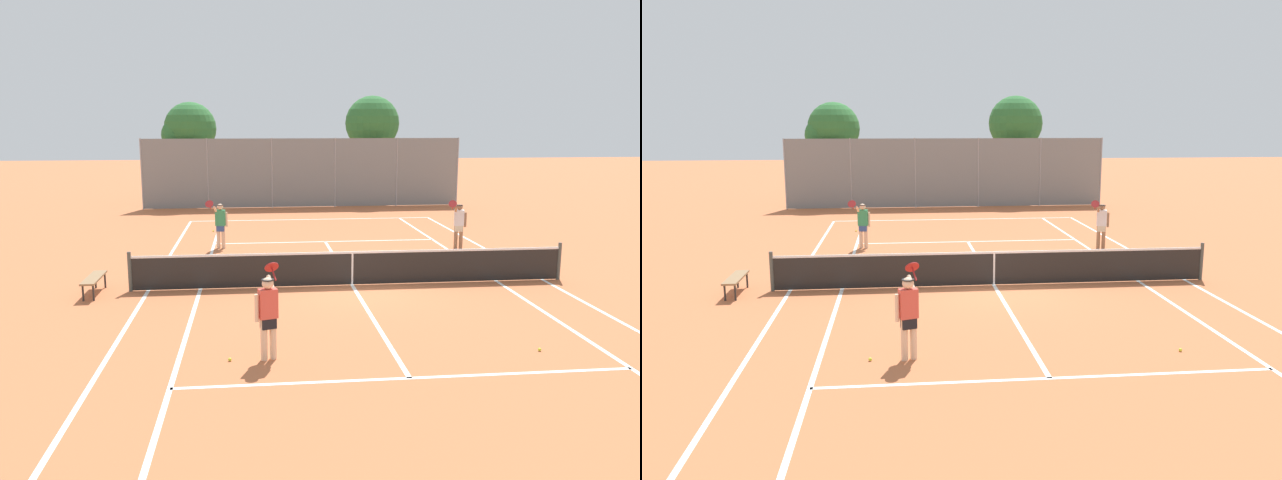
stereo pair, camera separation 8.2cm
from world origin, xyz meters
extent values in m
plane|color=#BC663D|center=(0.00, 0.00, 0.00)|extent=(120.00, 120.00, 0.00)
cube|color=white|center=(0.00, 11.90, 0.00)|extent=(11.00, 0.10, 0.01)
cube|color=white|center=(-5.50, 0.00, 0.00)|extent=(0.10, 23.80, 0.01)
cube|color=white|center=(5.50, 0.00, 0.00)|extent=(0.10, 23.80, 0.01)
cube|color=white|center=(-4.13, 0.00, 0.00)|extent=(0.10, 23.80, 0.01)
cube|color=white|center=(4.13, 0.00, 0.00)|extent=(0.10, 23.80, 0.01)
cube|color=white|center=(0.00, -6.40, 0.00)|extent=(8.26, 0.10, 0.01)
cube|color=white|center=(0.00, 6.40, 0.00)|extent=(8.26, 0.10, 0.01)
cube|color=white|center=(0.00, 0.00, 0.00)|extent=(0.10, 12.80, 0.01)
cylinder|color=#474C47|center=(-5.95, 0.00, 0.53)|extent=(0.10, 0.10, 1.07)
cylinder|color=#474C47|center=(5.95, 0.00, 0.53)|extent=(0.10, 0.10, 1.07)
cube|color=black|center=(0.00, 0.00, 0.46)|extent=(11.90, 0.02, 0.89)
cube|color=white|center=(0.00, 0.00, 0.92)|extent=(11.90, 0.03, 0.06)
cube|color=white|center=(0.00, 0.00, 0.44)|extent=(0.05, 0.03, 0.89)
cylinder|color=beige|center=(-2.52, -5.28, 0.41)|extent=(0.13, 0.13, 0.82)
cylinder|color=beige|center=(-2.35, -5.22, 0.41)|extent=(0.13, 0.13, 0.82)
cube|color=black|center=(-2.43, -5.25, 0.74)|extent=(0.32, 0.26, 0.24)
cube|color=#D84C3F|center=(-2.43, -5.25, 1.10)|extent=(0.38, 0.29, 0.56)
sphere|color=beige|center=(-2.43, -5.25, 1.49)|extent=(0.22, 0.22, 0.22)
cylinder|color=black|center=(-2.43, -5.25, 1.56)|extent=(0.23, 0.23, 0.02)
cylinder|color=beige|center=(-2.64, -5.31, 1.04)|extent=(0.08, 0.08, 0.52)
cylinder|color=beige|center=(-2.35, -5.08, 1.39)|extent=(0.21, 0.46, 0.35)
cylinder|color=maroon|center=(-2.31, -4.79, 1.55)|extent=(0.11, 0.25, 0.22)
cylinder|color=maroon|center=(-2.34, -4.67, 1.66)|extent=(0.33, 0.27, 0.23)
cylinder|color=beige|center=(-3.75, 5.54, 0.41)|extent=(0.13, 0.13, 0.82)
cylinder|color=beige|center=(-3.93, 5.57, 0.41)|extent=(0.13, 0.13, 0.82)
cube|color=#334C8C|center=(-3.84, 5.56, 0.74)|extent=(0.30, 0.22, 0.24)
cube|color=#338C59|center=(-3.84, 5.56, 1.10)|extent=(0.37, 0.25, 0.56)
sphere|color=beige|center=(-3.84, 5.56, 1.49)|extent=(0.22, 0.22, 0.22)
cylinder|color=black|center=(-3.84, 5.56, 1.56)|extent=(0.23, 0.23, 0.02)
cylinder|color=beige|center=(-3.62, 5.52, 1.04)|extent=(0.08, 0.08, 0.52)
cylinder|color=beige|center=(-3.99, 5.44, 1.39)|extent=(0.15, 0.46, 0.35)
cylinder|color=maroon|center=(-4.15, 5.20, 1.55)|extent=(0.07, 0.25, 0.22)
cylinder|color=maroon|center=(-4.17, 5.08, 1.66)|extent=(0.31, 0.24, 0.23)
cylinder|color=#936B4C|center=(4.64, 4.61, 0.41)|extent=(0.13, 0.13, 0.82)
cylinder|color=#936B4C|center=(4.46, 4.66, 0.41)|extent=(0.13, 0.13, 0.82)
cube|color=beige|center=(4.55, 4.63, 0.74)|extent=(0.32, 0.25, 0.24)
cube|color=white|center=(4.55, 4.63, 1.10)|extent=(0.38, 0.29, 0.56)
sphere|color=#936B4C|center=(4.55, 4.63, 1.49)|extent=(0.22, 0.22, 0.22)
cylinder|color=black|center=(4.55, 4.63, 1.56)|extent=(0.23, 0.23, 0.02)
cylinder|color=#936B4C|center=(4.76, 4.57, 1.04)|extent=(0.08, 0.08, 0.52)
cylinder|color=#936B4C|center=(4.39, 4.53, 1.39)|extent=(0.20, 0.46, 0.35)
cylinder|color=maroon|center=(4.19, 4.32, 1.55)|extent=(0.10, 0.25, 0.22)
cylinder|color=maroon|center=(4.16, 4.20, 1.66)|extent=(0.32, 0.27, 0.23)
sphere|color=#D1DB33|center=(2.86, -5.38, 0.03)|extent=(0.07, 0.07, 0.07)
sphere|color=#D1DB33|center=(-2.79, 0.36, 0.03)|extent=(0.07, 0.07, 0.07)
sphere|color=#D1DB33|center=(-4.33, 9.05, 0.03)|extent=(0.07, 0.07, 0.07)
sphere|color=#D1DB33|center=(-3.17, -5.25, 0.03)|extent=(0.07, 0.07, 0.07)
cube|color=olive|center=(-6.83, -0.19, 0.44)|extent=(0.36, 1.50, 0.05)
cylinder|color=#262626|center=(-6.71, 0.45, 0.21)|extent=(0.05, 0.05, 0.41)
cylinder|color=#262626|center=(-6.71, -0.82, 0.21)|extent=(0.05, 0.05, 0.41)
cylinder|color=#262626|center=(-6.96, 0.45, 0.21)|extent=(0.05, 0.05, 0.41)
cylinder|color=#262626|center=(-6.96, -0.82, 0.21)|extent=(0.05, 0.05, 0.41)
cylinder|color=gray|center=(-8.31, 16.23, 1.81)|extent=(0.08, 0.08, 3.62)
cylinder|color=gray|center=(-4.98, 16.23, 1.81)|extent=(0.08, 0.08, 3.62)
cylinder|color=gray|center=(-1.66, 16.23, 1.81)|extent=(0.08, 0.08, 3.62)
cylinder|color=gray|center=(1.66, 16.23, 1.81)|extent=(0.08, 0.08, 3.62)
cylinder|color=gray|center=(4.98, 16.23, 1.81)|extent=(0.08, 0.08, 3.62)
cylinder|color=gray|center=(8.31, 16.23, 1.81)|extent=(0.08, 0.08, 3.62)
cube|color=slate|center=(0.00, 16.23, 1.81)|extent=(16.61, 0.02, 3.58)
cylinder|color=brown|center=(-5.93, 17.84, 1.57)|extent=(0.25, 0.25, 3.13)
sphere|color=#2D6B33|center=(-5.93, 17.84, 4.10)|extent=(2.77, 2.77, 2.77)
sphere|color=#2D6B33|center=(-6.51, 17.61, 3.76)|extent=(1.86, 1.86, 1.86)
cylinder|color=brown|center=(3.98, 18.19, 1.66)|extent=(0.23, 0.23, 3.32)
sphere|color=#2D6B33|center=(3.98, 18.19, 4.37)|extent=(3.00, 3.00, 3.00)
sphere|color=#2D6B33|center=(4.06, 18.04, 4.00)|extent=(1.91, 1.91, 1.91)
camera|label=1|loc=(-2.67, -16.46, 4.42)|focal=35.00mm
camera|label=2|loc=(-2.59, -16.47, 4.42)|focal=35.00mm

